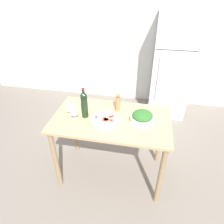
% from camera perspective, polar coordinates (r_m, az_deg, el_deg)
% --- Properties ---
extents(ground_plane, '(14.00, 14.00, 0.00)m').
position_cam_1_polar(ground_plane, '(2.86, -0.15, -16.51)').
color(ground_plane, slate).
extents(wall_back, '(6.40, 0.08, 2.60)m').
position_cam_1_polar(wall_back, '(3.99, 6.11, 20.71)').
color(wall_back, silver).
rests_on(wall_back, ground_plane).
extents(refrigerator, '(0.65, 0.67, 1.79)m').
position_cam_1_polar(refrigerator, '(3.75, 16.65, 12.15)').
color(refrigerator, white).
rests_on(refrigerator, ground_plane).
extents(prep_counter, '(1.32, 0.76, 0.89)m').
position_cam_1_polar(prep_counter, '(2.32, -0.18, -4.44)').
color(prep_counter, tan).
rests_on(prep_counter, ground_plane).
extents(wine_bottle, '(0.07, 0.07, 0.35)m').
position_cam_1_polar(wine_bottle, '(2.21, -7.91, 2.23)').
color(wine_bottle, black).
rests_on(wine_bottle, prep_counter).
extents(wine_glass_near, '(0.08, 0.08, 0.14)m').
position_cam_1_polar(wine_glass_near, '(2.22, -10.78, 0.02)').
color(wine_glass_near, silver).
rests_on(wine_glass_near, prep_counter).
extents(wine_glass_far, '(0.08, 0.08, 0.14)m').
position_cam_1_polar(wine_glass_far, '(2.30, -11.90, 1.18)').
color(wine_glass_far, silver).
rests_on(wine_glass_far, prep_counter).
extents(pepper_mill, '(0.06, 0.06, 0.22)m').
position_cam_1_polar(pepper_mill, '(2.32, 1.75, 2.68)').
color(pepper_mill, '#AD7F51').
rests_on(pepper_mill, prep_counter).
extents(salad_bowl, '(0.26, 0.26, 0.13)m').
position_cam_1_polar(salad_bowl, '(2.18, 8.69, -1.47)').
color(salad_bowl, white).
rests_on(salad_bowl, prep_counter).
extents(homemade_pizza, '(0.33, 0.33, 0.04)m').
position_cam_1_polar(homemade_pizza, '(2.18, -1.87, -2.40)').
color(homemade_pizza, beige).
rests_on(homemade_pizza, prep_counter).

